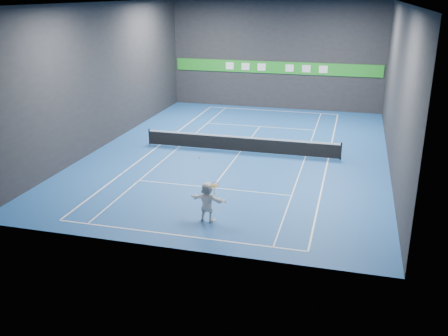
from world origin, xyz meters
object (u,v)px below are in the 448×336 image
(tennis_net, at_px, (241,143))
(tennis_ball, at_px, (199,157))
(tennis_racket, at_px, (215,186))
(player, at_px, (207,202))

(tennis_net, bearing_deg, tennis_ball, -87.33)
(tennis_ball, xyz_separation_m, tennis_net, (-0.47, 10.00, -2.31))
(tennis_ball, distance_m, tennis_racket, 1.41)
(tennis_ball, relative_size, tennis_racket, 0.12)
(tennis_ball, bearing_deg, player, -29.96)
(player, distance_m, tennis_ball, 2.00)
(tennis_racket, bearing_deg, tennis_ball, 166.08)
(player, height_order, tennis_net, player)
(player, relative_size, tennis_net, 0.15)
(tennis_ball, bearing_deg, tennis_net, 92.67)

